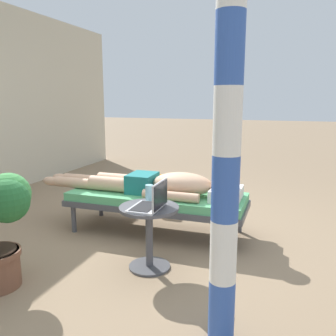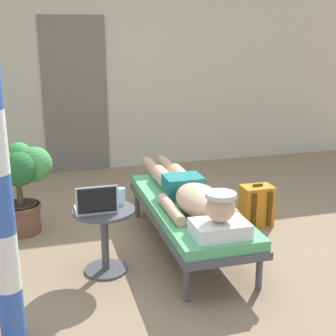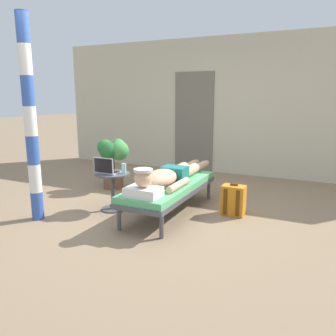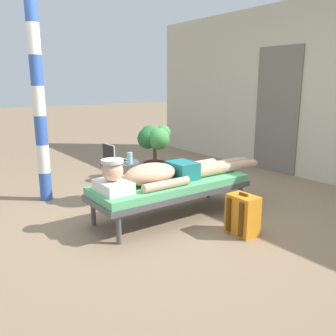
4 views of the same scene
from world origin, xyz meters
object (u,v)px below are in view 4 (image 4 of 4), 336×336
person_reclining (168,172)px  potted_plant (154,147)px  lounge_chair (171,187)px  backpack (243,215)px  drink_glass (130,158)px  side_table (120,175)px  porch_post (39,101)px  laptop (114,157)px

person_reclining → potted_plant: 1.58m
lounge_chair → potted_plant: size_ratio=2.18×
backpack → potted_plant: bearing=169.3°
drink_glass → backpack: 1.53m
person_reclining → side_table: 0.80m
porch_post → side_table: bearing=46.8°
laptop → drink_glass: laptop is taller
side_table → backpack: 1.65m
laptop → drink_glass: bearing=27.5°
side_table → drink_glass: (0.15, 0.06, 0.24)m
potted_plant → laptop: bearing=-60.1°
drink_glass → potted_plant: potted_plant is taller
person_reclining → lounge_chair: bearing=90.0°
person_reclining → laptop: size_ratio=7.00×
side_table → backpack: size_ratio=1.23×
side_table → potted_plant: bearing=123.9°
lounge_chair → porch_post: size_ratio=0.73×
lounge_chair → backpack: backpack is taller
lounge_chair → backpack: (0.80, 0.29, -0.15)m
porch_post → laptop: bearing=47.3°
drink_glass → lounge_chair: bearing=15.2°
person_reclining → porch_post: 1.85m
porch_post → lounge_chair: bearing=33.3°
drink_glass → person_reclining: bearing=11.4°
laptop → potted_plant: 1.13m
lounge_chair → person_reclining: (0.00, -0.04, 0.17)m
lounge_chair → porch_post: 1.94m
person_reclining → laptop: (-0.82, -0.23, 0.06)m
lounge_chair → backpack: size_ratio=4.31×
laptop → drink_glass: size_ratio=2.26×
person_reclining → potted_plant: potted_plant is taller
drink_glass → porch_post: size_ratio=0.05×
backpack → porch_post: size_ratio=0.17×
drink_glass → potted_plant: bearing=131.6°
lounge_chair → porch_post: porch_post is taller
lounge_chair → laptop: (-0.82, -0.28, 0.24)m
person_reclining → potted_plant: bearing=151.6°
backpack → porch_post: porch_post is taller
laptop → backpack: bearing=19.3°
laptop → potted_plant: bearing=119.9°
person_reclining → laptop: laptop is taller
person_reclining → drink_glass: size_ratio=15.81×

